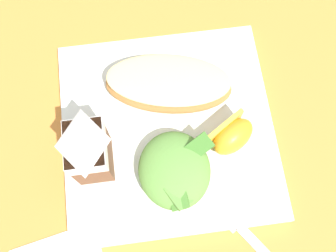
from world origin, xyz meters
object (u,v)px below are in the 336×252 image
object	(u,v)px
white_plate	(168,130)
orange_wedge_front	(232,136)
cheesy_pizza_bread	(169,84)
green_salad_pile	(176,170)
metal_fork	(264,252)
milk_carton	(88,150)

from	to	relation	value
white_plate	orange_wedge_front	world-z (taller)	orange_wedge_front
cheesy_pizza_bread	green_salad_pile	xyz separation A→B (m)	(-0.12, 0.01, 0.00)
orange_wedge_front	metal_fork	size ratio (longest dim) A/B	0.43
white_plate	milk_carton	xyz separation A→B (m)	(-0.03, 0.10, 0.07)
cheesy_pizza_bread	milk_carton	world-z (taller)	milk_carton
milk_carton	metal_fork	world-z (taller)	milk_carton
white_plate	cheesy_pizza_bread	world-z (taller)	cheesy_pizza_bread
green_salad_pile	milk_carton	size ratio (longest dim) A/B	0.93
white_plate	cheesy_pizza_bread	xyz separation A→B (m)	(0.06, -0.01, 0.03)
cheesy_pizza_bread	white_plate	bearing A→B (deg)	171.78
orange_wedge_front	green_salad_pile	bearing A→B (deg)	114.20
green_salad_pile	metal_fork	size ratio (longest dim) A/B	0.63
milk_carton	orange_wedge_front	size ratio (longest dim) A/B	1.57
green_salad_pile	cheesy_pizza_bread	bearing A→B (deg)	-3.24
white_plate	orange_wedge_front	size ratio (longest dim) A/B	4.00
metal_fork	orange_wedge_front	bearing A→B (deg)	7.43
green_salad_pile	milk_carton	xyz separation A→B (m)	(0.03, 0.10, 0.04)
white_plate	milk_carton	world-z (taller)	milk_carton
metal_fork	white_plate	bearing A→B (deg)	29.63
white_plate	green_salad_pile	xyz separation A→B (m)	(-0.06, -0.00, 0.03)
white_plate	cheesy_pizza_bread	bearing A→B (deg)	-8.22
orange_wedge_front	metal_fork	xyz separation A→B (m)	(-0.15, -0.02, -0.03)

